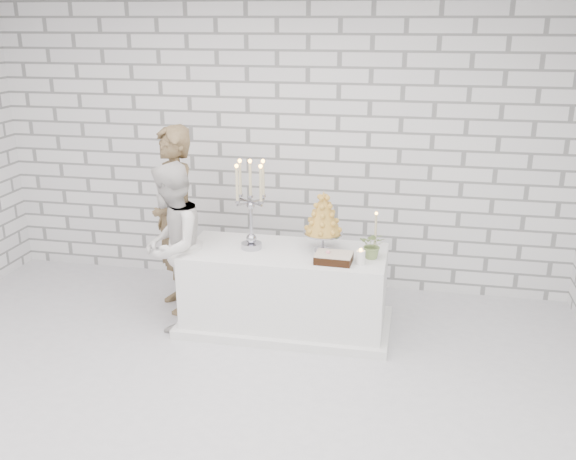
{
  "coord_description": "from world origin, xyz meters",
  "views": [
    {
      "loc": [
        1.39,
        -3.83,
        2.74
      ],
      "look_at": [
        0.39,
        1.11,
        1.05
      ],
      "focal_mm": 39.76,
      "sensor_mm": 36.0,
      "label": 1
    }
  ],
  "objects_px": {
    "groom": "(175,220)",
    "croquembouche": "(323,221)",
    "candelabra": "(251,205)",
    "bride": "(172,247)",
    "cake_table": "(285,289)"
  },
  "relations": [
    {
      "from": "cake_table",
      "to": "groom",
      "type": "relative_size",
      "value": 1.0
    },
    {
      "from": "cake_table",
      "to": "croquembouche",
      "type": "relative_size",
      "value": 3.26
    },
    {
      "from": "cake_table",
      "to": "bride",
      "type": "height_order",
      "value": "bride"
    },
    {
      "from": "cake_table",
      "to": "bride",
      "type": "relative_size",
      "value": 1.17
    },
    {
      "from": "cake_table",
      "to": "groom",
      "type": "bearing_deg",
      "value": 169.45
    },
    {
      "from": "groom",
      "to": "candelabra",
      "type": "bearing_deg",
      "value": 36.89
    },
    {
      "from": "bride",
      "to": "candelabra",
      "type": "xyz_separation_m",
      "value": [
        0.7,
        0.15,
        0.39
      ]
    },
    {
      "from": "candelabra",
      "to": "groom",
      "type": "bearing_deg",
      "value": 165.52
    },
    {
      "from": "candelabra",
      "to": "croquembouche",
      "type": "distance_m",
      "value": 0.66
    },
    {
      "from": "croquembouche",
      "to": "cake_table",
      "type": "bearing_deg",
      "value": -168.55
    },
    {
      "from": "candelabra",
      "to": "croquembouche",
      "type": "bearing_deg",
      "value": 5.89
    },
    {
      "from": "bride",
      "to": "candelabra",
      "type": "bearing_deg",
      "value": 98.72
    },
    {
      "from": "groom",
      "to": "croquembouche",
      "type": "height_order",
      "value": "groom"
    },
    {
      "from": "cake_table",
      "to": "candelabra",
      "type": "bearing_deg",
      "value": 179.93
    },
    {
      "from": "groom",
      "to": "bride",
      "type": "bearing_deg",
      "value": -22.89
    }
  ]
}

